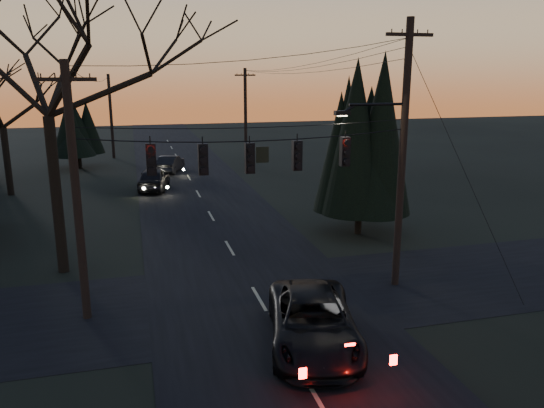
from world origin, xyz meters
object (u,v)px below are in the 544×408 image
object	(u,v)px
bare_tree_left	(42,48)
sedan_oncoming_b	(170,164)
utility_pole_far_l	(114,158)
sedan_oncoming_a	(154,179)
utility_pole_right	(395,284)
suv_near	(313,322)
utility_pole_left	(88,318)
evergreen_right	(361,141)
utility_pole_far_r	(246,166)

from	to	relation	value
bare_tree_left	sedan_oncoming_b	world-z (taller)	bare_tree_left
utility_pole_far_l	sedan_oncoming_a	xyz separation A→B (m)	(3.15, -15.81, 0.79)
utility_pole_right	sedan_oncoming_a	distance (m)	21.86
suv_near	utility_pole_far_l	bearing A→B (deg)	112.67
bare_tree_left	suv_near	bearing A→B (deg)	-46.57
bare_tree_left	sedan_oncoming_a	distance (m)	17.98
bare_tree_left	suv_near	world-z (taller)	bare_tree_left
suv_near	sedan_oncoming_a	size ratio (longest dim) A/B	1.19
utility_pole_left	sedan_oncoming_b	xyz separation A→B (m)	(4.79, 26.92, 0.69)
suv_near	sedan_oncoming_b	distance (m)	30.69
sedan_oncoming_b	utility_pole_far_l	bearing A→B (deg)	-43.08
utility_pole_left	utility_pole_far_l	size ratio (longest dim) A/B	1.06
suv_near	utility_pole_left	bearing A→B (deg)	164.38
utility_pole_left	bare_tree_left	size ratio (longest dim) A/B	0.66
utility_pole_right	sedan_oncoming_a	xyz separation A→B (m)	(-8.35, 20.19, 0.79)
utility_pole_far_l	suv_near	distance (m)	40.29
utility_pole_left	evergreen_right	size ratio (longest dim) A/B	1.01
bare_tree_left	evergreen_right	xyz separation A→B (m)	(14.13, 1.87, -4.21)
utility_pole_far_l	evergreen_right	bearing A→B (deg)	-66.31
utility_pole_right	utility_pole_far_r	distance (m)	28.00
evergreen_right	sedan_oncoming_b	xyz separation A→B (m)	(-8.07, 20.24, -4.12)
sedan_oncoming_a	sedan_oncoming_b	xyz separation A→B (m)	(1.64, 6.74, -0.10)
utility_pole_far_r	utility_pole_left	bearing A→B (deg)	-112.33
utility_pole_far_r	utility_pole_far_l	bearing A→B (deg)	145.18
utility_pole_far_r	evergreen_right	xyz separation A→B (m)	(1.36, -21.31, 4.81)
bare_tree_left	evergreen_right	world-z (taller)	bare_tree_left
utility_pole_left	bare_tree_left	distance (m)	10.30
utility_pole_left	utility_pole_far_r	bearing A→B (deg)	67.67
utility_pole_far_l	evergreen_right	size ratio (longest dim) A/B	0.95
sedan_oncoming_b	bare_tree_left	bearing A→B (deg)	93.78
utility_pole_far_r	utility_pole_far_l	xyz separation A→B (m)	(-11.50, 8.00, 0.00)
suv_near	sedan_oncoming_a	xyz separation A→B (m)	(-3.65, 23.89, 0.03)
suv_near	sedan_oncoming_b	bearing A→B (deg)	106.70
utility_pole_far_r	evergreen_right	bearing A→B (deg)	-86.35
bare_tree_left	evergreen_right	distance (m)	14.86
utility_pole_left	suv_near	size ratio (longest dim) A/B	1.54
utility_pole_left	utility_pole_far_r	size ratio (longest dim) A/B	1.00
utility_pole_left	evergreen_right	world-z (taller)	evergreen_right
utility_pole_right	sedan_oncoming_a	world-z (taller)	utility_pole_right
utility_pole_far_l	suv_near	bearing A→B (deg)	-80.28
utility_pole_right	bare_tree_left	distance (m)	16.36
utility_pole_right	sedan_oncoming_b	bearing A→B (deg)	104.00
utility_pole_far_l	sedan_oncoming_a	distance (m)	16.14
utility_pole_far_l	sedan_oncoming_a	bearing A→B (deg)	-78.75
bare_tree_left	utility_pole_right	bearing A→B (deg)	-20.68
evergreen_right	sedan_oncoming_b	distance (m)	22.17
utility_pole_right	utility_pole_far_r	bearing A→B (deg)	90.00
utility_pole_right	suv_near	size ratio (longest dim) A/B	1.81
utility_pole_left	sedan_oncoming_b	distance (m)	27.35
utility_pole_right	utility_pole_far_l	distance (m)	37.79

